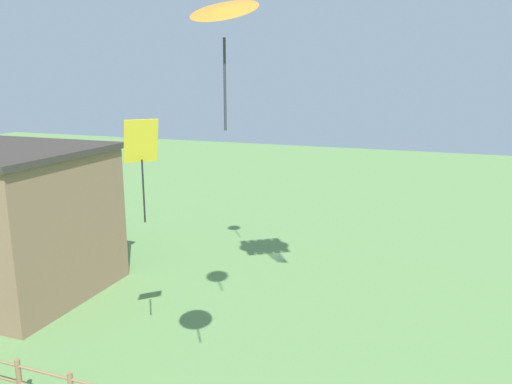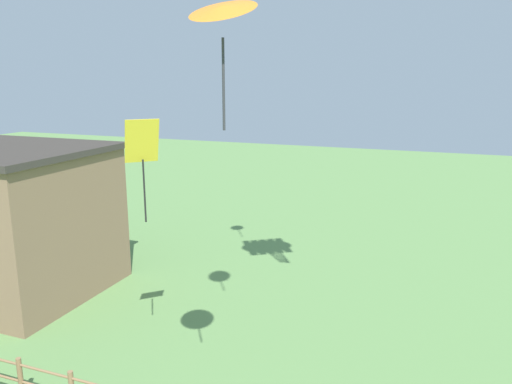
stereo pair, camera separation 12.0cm
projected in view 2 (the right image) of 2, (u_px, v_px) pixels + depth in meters
seaside_building at (1, 219)px, 20.17m from camera, size 8.16×6.41×5.91m
kite_orange_delta at (222, 10)px, 8.74m from camera, size 1.30×1.24×2.43m
kite_yellow_diamond at (142, 149)px, 13.55m from camera, size 0.95×0.94×2.88m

